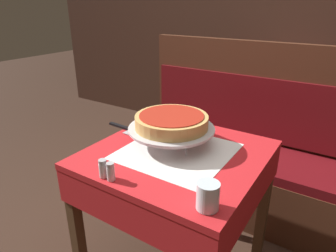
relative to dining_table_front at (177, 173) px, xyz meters
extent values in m
cube|color=red|center=(0.00, 0.00, 0.10)|extent=(0.76, 0.76, 0.03)
cube|color=white|center=(0.00, 0.00, 0.11)|extent=(0.47, 0.47, 0.00)
cube|color=red|center=(0.00, 0.00, 0.00)|extent=(0.75, 0.75, 0.16)
cube|color=#4C331E|center=(-0.34, -0.34, -0.28)|extent=(0.05, 0.05, 0.72)
cube|color=#4C331E|center=(-0.34, 0.34, -0.28)|extent=(0.05, 0.05, 0.72)
cube|color=#4C331E|center=(0.34, 0.34, -0.28)|extent=(0.05, 0.05, 0.72)
cube|color=red|center=(0.17, 1.51, 0.10)|extent=(0.67, 0.67, 0.03)
cube|color=white|center=(0.17, 1.51, 0.12)|extent=(0.42, 0.42, 0.00)
cube|color=red|center=(0.17, 1.51, 0.01)|extent=(0.67, 0.67, 0.14)
cube|color=#4C331E|center=(-0.13, 1.21, -0.28)|extent=(0.05, 0.05, 0.73)
cube|color=#4C331E|center=(0.47, 1.21, -0.28)|extent=(0.05, 0.05, 0.73)
cube|color=#4C331E|center=(-0.13, 1.81, -0.28)|extent=(0.05, 0.05, 0.73)
cube|color=#4C331E|center=(0.47, 1.81, -0.28)|extent=(0.05, 0.05, 0.73)
cube|color=#4C2819|center=(0.12, 0.76, -0.44)|extent=(1.73, 0.49, 0.40)
cube|color=#600F14|center=(0.12, 0.76, -0.21)|extent=(1.69, 0.49, 0.06)
cube|color=#4C2819|center=(0.12, 0.98, 0.16)|extent=(1.73, 0.06, 0.69)
cube|color=#600F14|center=(0.12, 0.94, 0.06)|extent=(1.66, 0.02, 0.44)
cube|color=#3D2319|center=(0.00, 1.99, 0.56)|extent=(6.00, 0.04, 2.40)
cylinder|color=#ADADB2|center=(-0.06, 0.19, 0.15)|extent=(0.01, 0.01, 0.07)
cylinder|color=#ADADB2|center=(-0.18, -0.02, 0.15)|extent=(0.01, 0.01, 0.07)
cylinder|color=#ADADB2|center=(0.06, -0.02, 0.15)|extent=(0.01, 0.01, 0.07)
cylinder|color=#ADADB2|center=(-0.06, 0.05, 0.18)|extent=(0.28, 0.28, 0.01)
cylinder|color=silver|center=(-0.06, 0.05, 0.19)|extent=(0.40, 0.40, 0.01)
cylinder|color=silver|center=(-0.06, 0.05, 0.20)|extent=(0.41, 0.41, 0.01)
cylinder|color=tan|center=(-0.06, 0.05, 0.23)|extent=(0.34, 0.34, 0.06)
cylinder|color=#B22819|center=(-0.06, 0.05, 0.26)|extent=(0.30, 0.30, 0.01)
cube|color=#BCBCC1|center=(-0.28, 0.06, 0.12)|extent=(0.12, 0.11, 0.00)
cube|color=black|center=(-0.41, 0.07, 0.12)|extent=(0.14, 0.03, 0.01)
cylinder|color=silver|center=(0.30, -0.29, 0.16)|extent=(0.08, 0.08, 0.09)
cylinder|color=silver|center=(-0.13, -0.34, 0.14)|extent=(0.03, 0.03, 0.06)
cylinder|color=#B7B7BC|center=(-0.13, -0.34, 0.18)|extent=(0.03, 0.03, 0.02)
cylinder|color=silver|center=(-0.09, -0.34, 0.14)|extent=(0.03, 0.03, 0.06)
cylinder|color=#B7B7BC|center=(-0.09, -0.34, 0.18)|extent=(0.03, 0.03, 0.02)
cube|color=black|center=(0.22, 1.53, 0.13)|extent=(0.14, 0.14, 0.03)
cylinder|color=black|center=(0.22, 1.53, 0.22)|extent=(0.01, 0.01, 0.15)
cylinder|color=red|center=(0.22, 1.58, 0.21)|extent=(0.04, 0.04, 0.11)
cylinder|color=gold|center=(0.18, 1.51, 0.21)|extent=(0.04, 0.04, 0.11)
cylinder|color=#99194C|center=(0.26, 1.51, 0.21)|extent=(0.04, 0.04, 0.11)
camera|label=1|loc=(0.63, -1.05, 0.75)|focal=32.00mm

